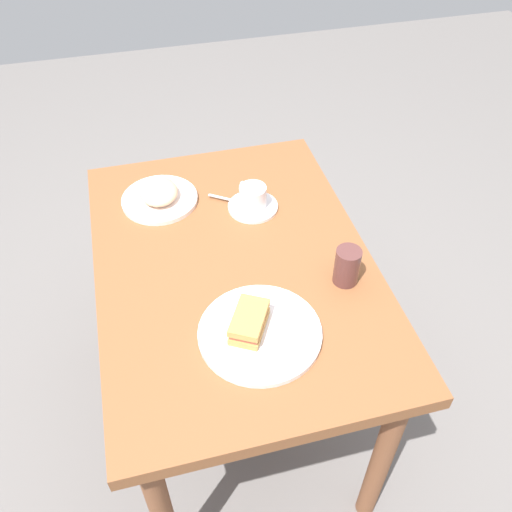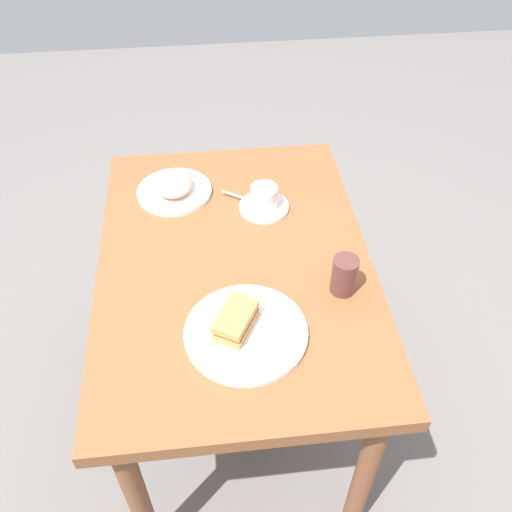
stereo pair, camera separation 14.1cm
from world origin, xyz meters
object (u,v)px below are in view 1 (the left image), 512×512
object	(u,v)px
coffee_saucer	(253,207)
spoon	(229,199)
dining_table	(235,286)
sandwich_front	(249,322)
sandwich_plate	(260,333)
side_plate	(160,199)
coffee_cup	(253,196)
drinking_glass	(347,266)

from	to	relation	value
coffee_saucer	spoon	size ratio (longest dim) A/B	1.64
dining_table	spoon	size ratio (longest dim) A/B	11.64
sandwich_front	spoon	size ratio (longest dim) A/B	1.55
sandwich_plate	spoon	world-z (taller)	spoon
sandwich_front	side_plate	world-z (taller)	sandwich_front
sandwich_plate	coffee_cup	size ratio (longest dim) A/B	2.75
spoon	drinking_glass	bearing A→B (deg)	29.91
sandwich_front	coffee_saucer	size ratio (longest dim) A/B	0.94
sandwich_plate	spoon	distance (m)	0.49
coffee_cup	sandwich_front	bearing A→B (deg)	-15.13
sandwich_plate	drinking_glass	xyz separation A→B (m)	(-0.11, 0.25, 0.04)
coffee_cup	drinking_glass	world-z (taller)	drinking_glass
coffee_saucer	drinking_glass	bearing A→B (deg)	24.90
sandwich_plate	sandwich_front	distance (m)	0.04
drinking_glass	coffee_saucer	bearing A→B (deg)	-155.10
coffee_saucer	drinking_glass	size ratio (longest dim) A/B	1.42
sandwich_plate	side_plate	xyz separation A→B (m)	(-0.55, -0.16, 0.00)
coffee_saucer	spoon	bearing A→B (deg)	-124.19
dining_table	drinking_glass	bearing A→B (deg)	62.08
dining_table	coffee_cup	xyz separation A→B (m)	(-0.20, 0.10, 0.14)
coffee_saucer	side_plate	bearing A→B (deg)	-110.95
coffee_cup	drinking_glass	distance (m)	0.37
dining_table	sandwich_plate	bearing A→B (deg)	1.22
sandwich_front	coffee_saucer	world-z (taller)	sandwich_front
dining_table	spoon	bearing A→B (deg)	170.34
sandwich_front	side_plate	bearing A→B (deg)	-165.38
sandwich_front	coffee_cup	world-z (taller)	coffee_cup
sandwich_plate	coffee_cup	distance (m)	0.46
dining_table	sandwich_plate	distance (m)	0.27
dining_table	spoon	world-z (taller)	spoon
coffee_saucer	drinking_glass	world-z (taller)	drinking_glass
sandwich_front	coffee_cup	distance (m)	0.45
coffee_saucer	side_plate	distance (m)	0.28
dining_table	sandwich_front	xyz separation A→B (m)	(0.24, -0.02, 0.14)
spoon	coffee_saucer	bearing A→B (deg)	55.81
sandwich_plate	drinking_glass	size ratio (longest dim) A/B	2.82
sandwich_front	coffee_cup	size ratio (longest dim) A/B	1.30
dining_table	coffee_saucer	distance (m)	0.25
drinking_glass	dining_table	bearing A→B (deg)	-117.92
side_plate	drinking_glass	world-z (taller)	drinking_glass
coffee_cup	drinking_glass	bearing A→B (deg)	24.87
sandwich_front	spoon	xyz separation A→B (m)	(-0.48, 0.06, -0.03)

